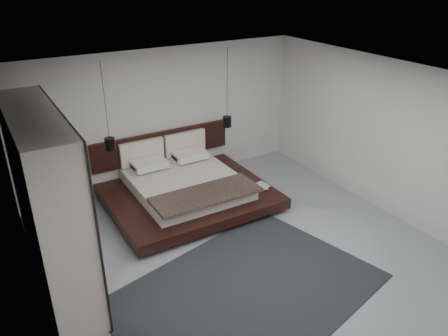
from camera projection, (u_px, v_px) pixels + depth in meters
floor at (242, 249)px, 7.18m from camera, size 6.00×6.00×0.00m
ceiling at (245, 80)px, 5.98m from camera, size 6.00×6.00×0.00m
wall_back at (164, 117)px, 8.92m from camera, size 6.00×0.00×6.00m
wall_front at (411, 288)px, 4.25m from camera, size 6.00×0.00×6.00m
wall_left at (32, 228)px, 5.20m from camera, size 0.00×6.00×6.00m
wall_right at (381, 136)px, 7.96m from camera, size 0.00×6.00×6.00m
lattice_screen at (12, 162)px, 7.17m from camera, size 0.05×0.90×2.60m
bed at (186, 187)px, 8.49m from camera, size 3.01×2.49×1.12m
book_lower at (258, 187)px, 8.53m from camera, size 0.24×0.30×0.03m
book_upper at (258, 187)px, 8.48m from camera, size 0.30×0.32×0.02m
pendant_left at (110, 144)px, 7.88m from camera, size 0.18×0.18×1.62m
pendant_right at (227, 121)px, 9.02m from camera, size 0.18×0.18×1.63m
wardrobe at (49, 205)px, 5.88m from camera, size 0.63×2.66×2.61m
rug at (247, 291)px, 6.25m from camera, size 4.15×3.38×0.02m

